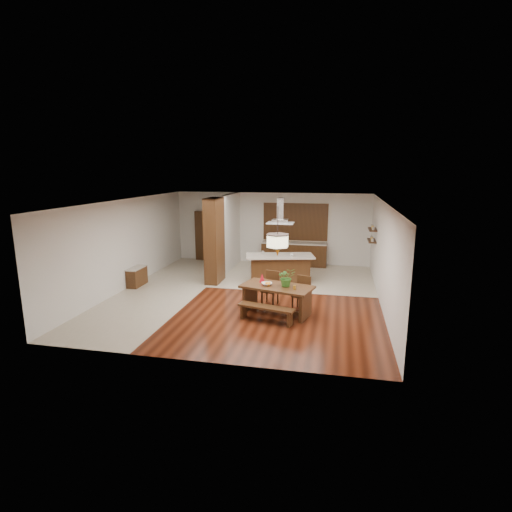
% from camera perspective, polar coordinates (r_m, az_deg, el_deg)
% --- Properties ---
extents(room_shell, '(9.00, 9.04, 2.92)m').
position_cam_1_polar(room_shell, '(12.03, -1.40, 3.84)').
color(room_shell, '#3A160A').
rests_on(room_shell, ground).
extents(tile_hallway, '(2.50, 9.00, 0.01)m').
position_cam_1_polar(tile_hallway, '(13.37, -12.95, -4.65)').
color(tile_hallway, beige).
rests_on(tile_hallway, ground).
extents(tile_kitchen, '(5.50, 4.00, 0.01)m').
position_cam_1_polar(tile_kitchen, '(14.66, 5.65, -2.88)').
color(tile_kitchen, beige).
rests_on(tile_kitchen, ground).
extents(soffit_band, '(8.00, 9.00, 0.02)m').
position_cam_1_polar(soffit_band, '(11.93, -1.42, 7.76)').
color(soffit_band, '#402210').
rests_on(soffit_band, room_shell).
extents(partition_pier, '(0.45, 1.00, 2.90)m').
position_cam_1_polar(partition_pier, '(13.64, -5.98, 2.18)').
color(partition_pier, black).
rests_on(partition_pier, ground).
extents(partition_stub, '(0.18, 2.40, 2.90)m').
position_cam_1_polar(partition_stub, '(15.62, -3.64, 3.52)').
color(partition_stub, silver).
rests_on(partition_stub, ground).
extents(hallway_console, '(0.37, 0.88, 0.63)m').
position_cam_1_polar(hallway_console, '(13.92, -16.65, -2.85)').
color(hallway_console, black).
rests_on(hallway_console, ground).
extents(hallway_doorway, '(1.10, 0.20, 2.10)m').
position_cam_1_polar(hallway_doorway, '(17.10, -6.85, 2.86)').
color(hallway_doorway, black).
rests_on(hallway_doorway, ground).
extents(rear_counter, '(2.60, 0.62, 0.95)m').
position_cam_1_polar(rear_counter, '(16.22, 5.46, 0.32)').
color(rear_counter, black).
rests_on(rear_counter, ground).
extents(kitchen_window, '(2.60, 0.08, 1.50)m').
position_cam_1_polar(kitchen_window, '(16.27, 5.65, 4.90)').
color(kitchen_window, brown).
rests_on(kitchen_window, room_shell).
extents(shelf_lower, '(0.26, 0.90, 0.04)m').
position_cam_1_polar(shelf_lower, '(14.43, 16.21, 2.12)').
color(shelf_lower, black).
rests_on(shelf_lower, room_shell).
extents(shelf_upper, '(0.26, 0.90, 0.04)m').
position_cam_1_polar(shelf_upper, '(14.37, 16.30, 3.69)').
color(shelf_upper, black).
rests_on(shelf_upper, room_shell).
extents(dining_table, '(2.06, 1.39, 0.78)m').
position_cam_1_polar(dining_table, '(10.76, 3.02, -5.32)').
color(dining_table, black).
rests_on(dining_table, ground).
extents(dining_bench, '(1.52, 0.68, 0.42)m').
position_cam_1_polar(dining_bench, '(10.29, 1.45, -8.29)').
color(dining_bench, black).
rests_on(dining_bench, ground).
extents(dining_chair_left, '(0.52, 0.52, 0.97)m').
position_cam_1_polar(dining_chair_left, '(11.47, 2.02, -4.66)').
color(dining_chair_left, black).
rests_on(dining_chair_left, ground).
extents(dining_chair_right, '(0.53, 0.53, 0.94)m').
position_cam_1_polar(dining_chair_right, '(11.13, 6.43, -5.35)').
color(dining_chair_right, black).
rests_on(dining_chair_right, ground).
extents(pendant_lantern, '(0.64, 0.64, 1.31)m').
position_cam_1_polar(pendant_lantern, '(10.38, 3.12, 3.50)').
color(pendant_lantern, beige).
rests_on(pendant_lantern, room_shell).
extents(foliage_plant, '(0.57, 0.53, 0.50)m').
position_cam_1_polar(foliage_plant, '(10.60, 4.38, -3.03)').
color(foliage_plant, '#346E24').
rests_on(foliage_plant, dining_table).
extents(fruit_bowl, '(0.35, 0.35, 0.07)m').
position_cam_1_polar(fruit_bowl, '(10.73, 1.55, -4.01)').
color(fruit_bowl, beige).
rests_on(fruit_bowl, dining_table).
extents(napkin_cone, '(0.18, 0.18, 0.24)m').
position_cam_1_polar(napkin_cone, '(10.99, 0.87, -3.14)').
color(napkin_cone, '#B30C19').
rests_on(napkin_cone, dining_table).
extents(gold_ornament, '(0.08, 0.08, 0.11)m').
position_cam_1_polar(gold_ornament, '(10.41, 5.52, -4.46)').
color(gold_ornament, gold).
rests_on(gold_ornament, dining_table).
extents(kitchen_island, '(2.47, 1.52, 0.95)m').
position_cam_1_polar(kitchen_island, '(13.83, 3.42, -1.71)').
color(kitchen_island, black).
rests_on(kitchen_island, ground).
extents(range_hood, '(0.90, 0.55, 0.87)m').
position_cam_1_polar(range_hood, '(13.49, 3.53, 6.47)').
color(range_hood, silver).
rests_on(range_hood, room_shell).
extents(island_cup, '(0.15, 0.15, 0.09)m').
position_cam_1_polar(island_cup, '(13.53, 5.13, 0.15)').
color(island_cup, white).
rests_on(island_cup, kitchen_island).
extents(microwave, '(0.60, 0.51, 0.28)m').
position_cam_1_polar(microwave, '(16.24, 2.85, 2.57)').
color(microwave, silver).
rests_on(microwave, rear_counter).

